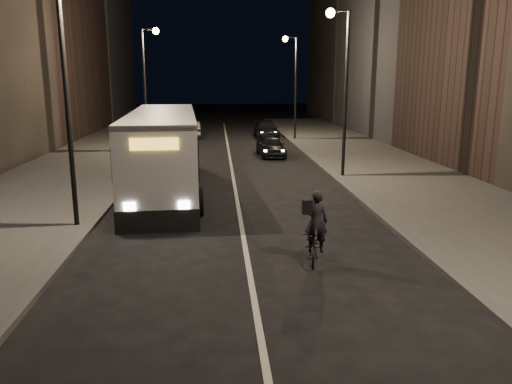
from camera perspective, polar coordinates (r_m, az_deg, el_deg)
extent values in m
plane|color=black|center=(13.68, -0.85, -8.60)|extent=(180.00, 180.00, 0.00)
cube|color=#353533|center=(28.71, 14.51, 2.56)|extent=(7.00, 70.00, 0.16)
cube|color=#353533|center=(28.24, -20.24, 2.00)|extent=(7.00, 70.00, 0.16)
cube|color=black|center=(43.92, 19.18, 19.36)|extent=(8.00, 61.00, 21.00)
cylinder|color=black|center=(25.54, 10.21, 10.76)|extent=(0.16, 0.16, 8.00)
cube|color=black|center=(25.61, 9.55, 19.76)|extent=(0.90, 0.08, 0.08)
sphere|color=#FFD18C|center=(25.50, 8.50, 19.60)|extent=(0.44, 0.44, 0.44)
cylinder|color=black|center=(41.22, 4.55, 11.63)|extent=(0.16, 0.16, 8.00)
cube|color=black|center=(41.26, 4.01, 17.20)|extent=(0.90, 0.08, 0.08)
sphere|color=#FFD18C|center=(41.19, 3.36, 17.08)|extent=(0.44, 0.44, 0.44)
cylinder|color=black|center=(17.41, -20.78, 9.25)|extent=(0.16, 0.16, 8.00)
cylinder|color=black|center=(35.05, -12.59, 11.17)|extent=(0.16, 0.16, 8.00)
cube|color=black|center=(35.13, -12.16, 17.73)|extent=(0.90, 0.08, 0.08)
sphere|color=#FFD18C|center=(35.07, -11.39, 17.61)|extent=(0.44, 0.44, 0.44)
cube|color=silver|center=(22.97, -10.47, 4.50)|extent=(3.54, 13.31, 3.51)
cube|color=black|center=(22.91, -10.52, 5.73)|extent=(3.60, 12.88, 1.26)
cube|color=silver|center=(22.79, -10.65, 8.74)|extent=(3.57, 13.31, 0.20)
cube|color=gold|center=(16.30, -11.56, 5.39)|extent=(1.54, 0.23, 0.38)
cylinder|color=black|center=(18.80, -15.05, -1.31)|extent=(0.45, 1.12, 1.10)
cylinder|color=black|center=(18.65, -6.67, -1.06)|extent=(0.45, 1.12, 1.10)
cylinder|color=black|center=(27.36, -12.90, 3.15)|extent=(0.45, 1.12, 1.10)
cylinder|color=black|center=(27.26, -7.14, 3.34)|extent=(0.45, 1.12, 1.10)
imported|color=black|center=(14.06, 6.63, -6.02)|extent=(0.97, 1.90, 0.95)
imported|color=black|center=(13.65, 6.87, -3.33)|extent=(0.70, 0.53, 1.74)
imported|color=black|center=(32.84, 1.70, 5.25)|extent=(1.85, 4.02, 1.34)
imported|color=#363638|center=(43.70, -7.41, 7.08)|extent=(1.76, 4.32, 1.39)
imported|color=black|center=(43.34, 1.19, 7.12)|extent=(1.96, 4.71, 1.36)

